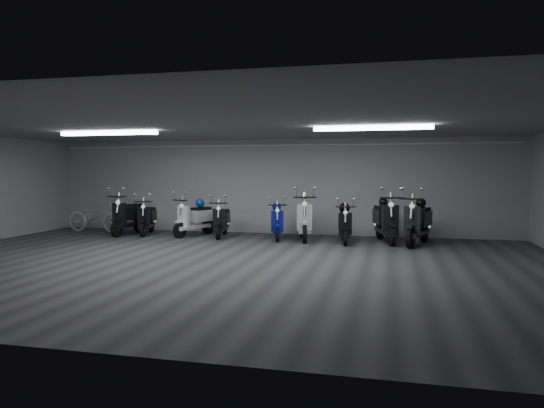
% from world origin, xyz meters
% --- Properties ---
extents(floor, '(14.00, 10.00, 0.01)m').
position_xyz_m(floor, '(0.00, 0.00, -0.01)').
color(floor, '#323234').
rests_on(floor, ground).
extents(ceiling, '(14.00, 10.00, 0.01)m').
position_xyz_m(ceiling, '(0.00, 0.00, 2.80)').
color(ceiling, gray).
rests_on(ceiling, ground).
extents(back_wall, '(14.00, 0.01, 2.80)m').
position_xyz_m(back_wall, '(0.00, 5.00, 1.40)').
color(back_wall, '#A1A1A4').
rests_on(back_wall, ground).
extents(front_wall, '(14.00, 0.01, 2.80)m').
position_xyz_m(front_wall, '(0.00, -5.00, 1.40)').
color(front_wall, '#A1A1A4').
rests_on(front_wall, ground).
extents(fluor_strip_left, '(2.40, 0.18, 0.08)m').
position_xyz_m(fluor_strip_left, '(-3.00, 1.00, 2.74)').
color(fluor_strip_left, white).
rests_on(fluor_strip_left, ceiling).
extents(fluor_strip_right, '(2.40, 0.18, 0.08)m').
position_xyz_m(fluor_strip_right, '(3.00, 1.00, 2.74)').
color(fluor_strip_right, white).
rests_on(fluor_strip_right, ceiling).
extents(conduit, '(13.60, 0.05, 0.05)m').
position_xyz_m(conduit, '(0.00, 4.92, 2.62)').
color(conduit, white).
rests_on(conduit, back_wall).
extents(scooter_0, '(0.66, 1.92, 1.42)m').
position_xyz_m(scooter_0, '(-4.06, 3.70, 0.71)').
color(scooter_0, black).
rests_on(scooter_0, floor).
extents(scooter_1, '(0.97, 1.76, 1.25)m').
position_xyz_m(scooter_1, '(-3.53, 3.83, 0.62)').
color(scooter_1, black).
rests_on(scooter_1, floor).
extents(scooter_2, '(1.18, 1.85, 1.31)m').
position_xyz_m(scooter_2, '(-2.06, 3.85, 0.66)').
color(scooter_2, white).
rests_on(scooter_2, floor).
extents(scooter_3, '(0.82, 1.73, 1.23)m').
position_xyz_m(scooter_3, '(-1.23, 3.82, 0.62)').
color(scooter_3, black).
rests_on(scooter_3, floor).
extents(scooter_4, '(0.92, 1.71, 1.21)m').
position_xyz_m(scooter_4, '(0.38, 3.75, 0.60)').
color(scooter_4, navy).
rests_on(scooter_4, floor).
extents(scooter_6, '(1.07, 2.08, 1.48)m').
position_xyz_m(scooter_6, '(1.11, 3.80, 0.74)').
color(scooter_6, silver).
rests_on(scooter_6, floor).
extents(scooter_7, '(0.74, 1.68, 1.21)m').
position_xyz_m(scooter_7, '(2.24, 3.48, 0.61)').
color(scooter_7, black).
rests_on(scooter_7, floor).
extents(scooter_8, '(1.12, 2.11, 1.49)m').
position_xyz_m(scooter_8, '(3.27, 3.79, 0.75)').
color(scooter_8, black).
rests_on(scooter_8, floor).
extents(scooter_9, '(1.23, 2.10, 1.48)m').
position_xyz_m(scooter_9, '(4.07, 3.52, 0.74)').
color(scooter_9, black).
rests_on(scooter_9, floor).
extents(bicycle, '(1.82, 0.68, 1.17)m').
position_xyz_m(bicycle, '(-5.42, 4.09, 0.58)').
color(bicycle, silver).
rests_on(bicycle, floor).
extents(helmet_0, '(0.25, 0.25, 0.25)m').
position_xyz_m(helmet_0, '(0.33, 3.97, 0.87)').
color(helmet_0, navy).
rests_on(helmet_0, scooter_4).
extents(helmet_1, '(0.23, 0.23, 0.23)m').
position_xyz_m(helmet_1, '(3.21, 4.06, 1.04)').
color(helmet_1, black).
rests_on(helmet_1, scooter_8).
extents(helmet_2, '(0.28, 0.28, 0.28)m').
position_xyz_m(helmet_2, '(2.21, 3.71, 0.89)').
color(helmet_2, black).
rests_on(helmet_2, scooter_7).
extents(helmet_3, '(0.25, 0.25, 0.25)m').
position_xyz_m(helmet_3, '(-1.98, 4.08, 0.94)').
color(helmet_3, navy).
rests_on(helmet_3, scooter_2).
extents(helmet_4, '(0.26, 0.26, 0.26)m').
position_xyz_m(helmet_4, '(4.15, 3.79, 1.05)').
color(helmet_4, black).
rests_on(helmet_4, scooter_9).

